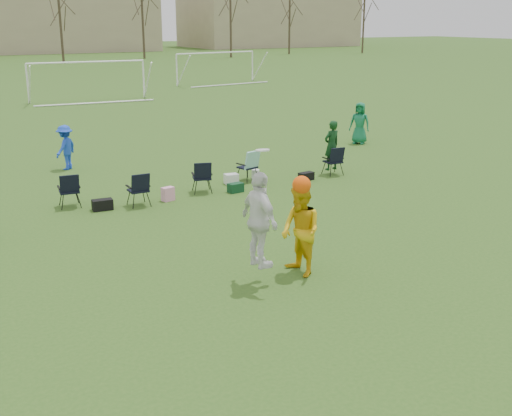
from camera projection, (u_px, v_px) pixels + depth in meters
ground at (331, 290)px, 12.52m from camera, size 260.00×260.00×0.00m
fielder_blue at (65, 147)px, 22.24m from camera, size 1.12×1.12×1.55m
fielder_green_far at (360, 123)px, 26.78m from camera, size 0.95×1.01×1.73m
center_contest at (283, 225)px, 12.73m from camera, size 1.63×1.14×2.74m
sideline_setup at (229, 171)px, 19.86m from camera, size 9.35×1.71×1.82m
goal_mid at (87, 70)px, 40.58m from camera, size 7.40×0.63×2.46m
goal_right at (216, 59)px, 51.23m from camera, size 7.35×1.14×2.46m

